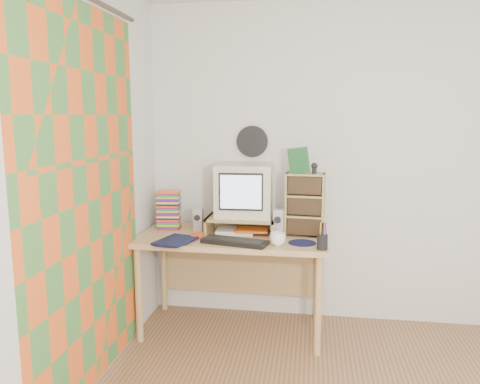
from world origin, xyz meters
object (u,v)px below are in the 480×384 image
(diary, at_px, (163,237))
(keyboard, at_px, (235,242))
(crt_monitor, at_px, (244,190))
(desk, at_px, (234,250))
(dvd_stack, at_px, (169,213))
(cd_rack, at_px, (305,205))
(mug, at_px, (278,239))

(diary, bearing_deg, keyboard, 16.42)
(diary, bearing_deg, crt_monitor, 52.24)
(desk, bearing_deg, dvd_stack, 172.61)
(keyboard, height_order, cd_rack, cd_rack)
(mug, height_order, diary, mug)
(crt_monitor, bearing_deg, desk, -128.52)
(crt_monitor, distance_m, diary, 0.72)
(desk, distance_m, cd_rack, 0.65)
(dvd_stack, bearing_deg, mug, -28.18)
(keyboard, relative_size, cd_rack, 0.99)
(keyboard, height_order, diary, diary)
(mug, bearing_deg, desk, 141.02)
(mug, bearing_deg, dvd_stack, 158.18)
(desk, xyz_separation_m, cd_rack, (0.53, 0.01, 0.37))
(crt_monitor, bearing_deg, diary, -145.86)
(dvd_stack, bearing_deg, crt_monitor, -4.67)
(keyboard, relative_size, dvd_stack, 1.87)
(cd_rack, relative_size, diary, 1.75)
(desk, xyz_separation_m, dvd_stack, (-0.53, 0.07, 0.26))
(dvd_stack, height_order, diary, dvd_stack)
(crt_monitor, xyz_separation_m, dvd_stack, (-0.60, -0.02, -0.20))
(dvd_stack, distance_m, mug, 0.96)
(desk, height_order, mug, mug)
(dvd_stack, bearing_deg, desk, -13.74)
(keyboard, height_order, mug, mug)
(crt_monitor, relative_size, diary, 1.57)
(crt_monitor, bearing_deg, cd_rack, -11.45)
(desk, xyz_separation_m, diary, (-0.47, -0.30, 0.16))
(cd_rack, distance_m, mug, 0.39)
(keyboard, xyz_separation_m, dvd_stack, (-0.59, 0.37, 0.11))
(mug, distance_m, diary, 0.82)
(cd_rack, bearing_deg, dvd_stack, -178.33)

